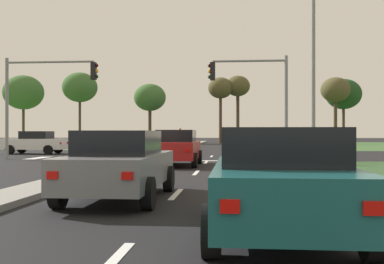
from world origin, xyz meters
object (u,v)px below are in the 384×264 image
at_px(car_red_second, 177,147).
at_px(treeline_seventh, 335,90).
at_px(traffic_signal_near_left, 41,89).
at_px(traffic_signal_near_right, 257,89).
at_px(treeline_second, 80,88).
at_px(treeline_fourth, 238,87).
at_px(car_teal_third, 279,180).
at_px(car_white_near, 35,142).
at_px(car_beige_fourth, 178,138).
at_px(pedestrian_at_median, 180,136).
at_px(treeline_third, 150,98).
at_px(treeline_near, 23,93).
at_px(street_lamp_second, 316,54).
at_px(car_grey_sixth, 120,164).
at_px(treeline_fifth, 220,89).
at_px(car_navy_seventh, 145,144).
at_px(treeline_sixth, 343,94).

xyz_separation_m(car_red_second, treeline_seventh, (15.41, 40.39, 6.02)).
bearing_deg(traffic_signal_near_left, traffic_signal_near_right, -0.00).
relative_size(treeline_second, treeline_fourth, 1.02).
bearing_deg(treeline_second, car_teal_third, -68.69).
bearing_deg(traffic_signal_near_right, car_white_near, 156.40).
bearing_deg(car_beige_fourth, pedestrian_at_median, 97.31).
xyz_separation_m(car_teal_third, treeline_third, (-12.16, 56.99, 5.47)).
bearing_deg(treeline_fourth, treeline_second, -168.71).
bearing_deg(treeline_near, car_white_near, -63.85).
bearing_deg(street_lamp_second, car_grey_sixth, -114.82).
bearing_deg(car_white_near, treeline_fifth, -19.99).
xyz_separation_m(treeline_third, treeline_seventh, (24.39, -2.68, 0.57)).
distance_m(car_navy_seventh, treeline_seventh, 37.09).
bearing_deg(treeline_fifth, car_navy_seventh, -96.40).
relative_size(car_teal_third, treeline_third, 0.55).
xyz_separation_m(traffic_signal_near_right, treeline_fifth, (-3.04, 39.22, 3.66)).
height_order(car_beige_fourth, car_grey_sixth, car_beige_fourth).
bearing_deg(treeline_third, car_grey_sixth, -80.48).
bearing_deg(car_red_second, treeline_fifth, 89.06).
height_order(car_navy_seventh, pedestrian_at_median, pedestrian_at_median).
bearing_deg(pedestrian_at_median, car_teal_third, -59.58).
xyz_separation_m(car_red_second, treeline_near, (-25.63, 40.05, 6.04)).
distance_m(car_white_near, car_red_second, 15.42).
relative_size(car_red_second, traffic_signal_near_left, 0.77).
xyz_separation_m(pedestrian_at_median, treeline_fifth, (2.77, 24.20, 6.22)).
xyz_separation_m(car_red_second, car_grey_sixth, (0.03, -10.61, -0.03)).
relative_size(car_teal_third, treeline_fourth, 0.48).
bearing_deg(car_teal_third, car_white_near, 120.33).
xyz_separation_m(street_lamp_second, treeline_sixth, (10.43, 39.96, 1.07)).
bearing_deg(car_beige_fourth, treeline_near, -3.86).
xyz_separation_m(street_lamp_second, treeline_fourth, (-3.73, 39.99, 2.13)).
bearing_deg(street_lamp_second, traffic_signal_near_left, 179.72).
bearing_deg(car_grey_sixth, treeline_fourth, 86.81).
height_order(treeline_fourth, treeline_sixth, treeline_fourth).
height_order(treeline_fourth, treeline_seventh, treeline_fourth).
bearing_deg(pedestrian_at_median, treeline_sixth, 73.62).
distance_m(car_white_near, car_navy_seventh, 8.22).
height_order(car_grey_sixth, treeline_near, treeline_near).
relative_size(car_red_second, treeline_fifth, 0.48).
xyz_separation_m(car_teal_third, pedestrian_at_median, (-5.24, 33.04, 0.42)).
height_order(traffic_signal_near_left, treeline_fifth, treeline_fifth).
bearing_deg(street_lamp_second, car_beige_fourth, 108.17).
distance_m(treeline_near, treeline_third, 16.93).
distance_m(street_lamp_second, treeline_second, 43.49).
distance_m(car_beige_fourth, treeline_fourth, 11.61).
xyz_separation_m(car_white_near, car_navy_seventh, (8.03, -1.77, -0.04)).
bearing_deg(car_white_near, treeline_seventh, -41.78).
bearing_deg(traffic_signal_near_left, treeline_sixth, 57.66).
height_order(car_grey_sixth, treeline_fourth, treeline_fourth).
xyz_separation_m(traffic_signal_near_left, treeline_fifth, (8.74, 39.22, 3.54)).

